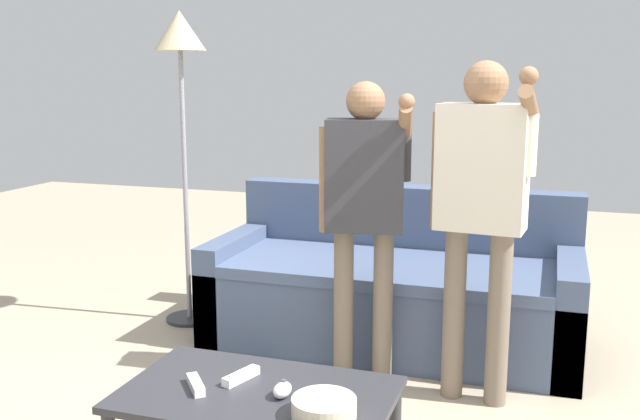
% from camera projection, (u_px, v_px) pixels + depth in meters
% --- Properties ---
extents(couch, '(1.97, 0.90, 0.82)m').
position_uv_depth(couch, '(394.00, 289.00, 3.93)').
color(couch, '#475675').
rests_on(couch, ground).
extents(coffee_table, '(0.90, 0.54, 0.42)m').
position_uv_depth(coffee_table, '(258.00, 406.00, 2.36)').
color(coffee_table, '#2D2D33').
rests_on(coffee_table, ground).
extents(snack_bowl, '(0.20, 0.20, 0.06)m').
position_uv_depth(snack_bowl, '(324.00, 407.00, 2.17)').
color(snack_bowl, beige).
rests_on(snack_bowl, coffee_table).
extents(game_remote_nunchuk, '(0.06, 0.09, 0.05)m').
position_uv_depth(game_remote_nunchuk, '(282.00, 390.00, 2.30)').
color(game_remote_nunchuk, white).
rests_on(game_remote_nunchuk, coffee_table).
extents(floor_lamp, '(0.29, 0.29, 1.81)m').
position_uv_depth(floor_lamp, '(181.00, 62.00, 3.99)').
color(floor_lamp, '#2D2D33').
rests_on(floor_lamp, ground).
extents(player_center, '(0.45, 0.28, 1.42)m').
position_uv_depth(player_center, '(365.00, 198.00, 3.25)').
color(player_center, '#756656').
rests_on(player_center, ground).
extents(player_right, '(0.45, 0.32, 1.51)m').
position_uv_depth(player_right, '(481.00, 193.00, 3.05)').
color(player_right, '#756656').
rests_on(player_right, ground).
extents(game_remote_wand_near, '(0.08, 0.16, 0.03)m').
position_uv_depth(game_remote_wand_near, '(241.00, 376.00, 2.43)').
color(game_remote_wand_near, white).
rests_on(game_remote_wand_near, coffee_table).
extents(game_remote_wand_far, '(0.12, 0.14, 0.03)m').
position_uv_depth(game_remote_wand_far, '(196.00, 385.00, 2.36)').
color(game_remote_wand_far, white).
rests_on(game_remote_wand_far, coffee_table).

